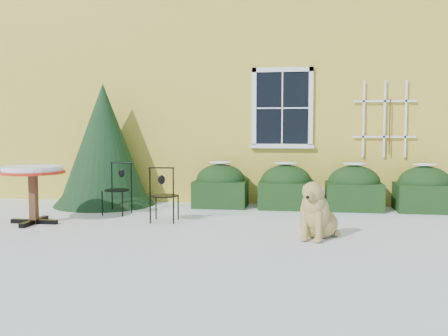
% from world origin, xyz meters
% --- Properties ---
extents(ground, '(80.00, 80.00, 0.00)m').
position_xyz_m(ground, '(0.00, 0.00, 0.00)').
color(ground, white).
rests_on(ground, ground).
extents(house, '(12.40, 8.40, 6.40)m').
position_xyz_m(house, '(0.00, 7.00, 3.22)').
color(house, yellow).
rests_on(house, ground).
extents(hedge_row, '(4.95, 0.80, 0.91)m').
position_xyz_m(hedge_row, '(1.65, 2.55, 0.40)').
color(hedge_row, black).
rests_on(hedge_row, ground).
extents(evergreen_shrub, '(2.04, 2.04, 2.47)m').
position_xyz_m(evergreen_shrub, '(-2.69, 2.42, 1.00)').
color(evergreen_shrub, black).
rests_on(evergreen_shrub, ground).
extents(bistro_table, '(1.02, 1.02, 0.95)m').
position_xyz_m(bistro_table, '(-3.06, 0.30, 0.79)').
color(bistro_table, black).
rests_on(bistro_table, ground).
extents(patio_chair_near, '(0.45, 0.45, 0.93)m').
position_xyz_m(patio_chair_near, '(-0.98, 0.75, 0.47)').
color(patio_chair_near, black).
rests_on(patio_chair_near, ground).
extents(patio_chair_far, '(0.46, 0.45, 0.95)m').
position_xyz_m(patio_chair_far, '(-2.03, 1.42, 0.47)').
color(patio_chair_far, black).
rests_on(patio_chair_far, ground).
extents(dog, '(0.70, 0.91, 0.85)m').
position_xyz_m(dog, '(1.49, -0.16, 0.34)').
color(dog, tan).
rests_on(dog, ground).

